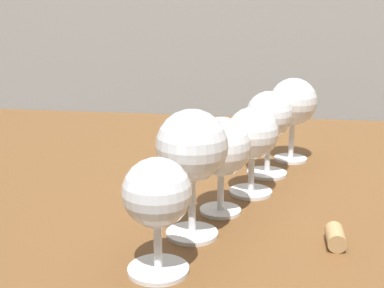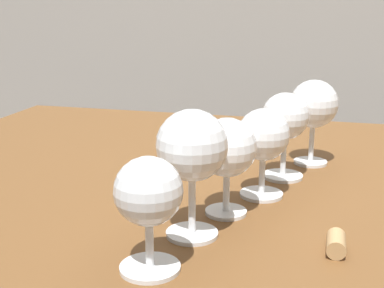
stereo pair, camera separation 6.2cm
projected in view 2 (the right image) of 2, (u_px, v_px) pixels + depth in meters
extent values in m
cube|color=brown|center=(237.00, 184.00, 0.88)|extent=(1.26, 0.90, 0.03)
cylinder|color=brown|center=(56.00, 244.00, 1.48)|extent=(0.06, 0.06, 0.70)
cylinder|color=white|center=(150.00, 268.00, 0.57)|extent=(0.07, 0.07, 0.00)
cylinder|color=white|center=(149.00, 239.00, 0.56)|extent=(0.01, 0.01, 0.06)
sphere|color=white|center=(148.00, 191.00, 0.55)|extent=(0.07, 0.07, 0.07)
ellipsoid|color=#380711|center=(148.00, 195.00, 0.55)|extent=(0.06, 0.06, 0.02)
cylinder|color=white|center=(192.00, 233.00, 0.65)|extent=(0.06, 0.06, 0.00)
cylinder|color=white|center=(192.00, 200.00, 0.64)|extent=(0.01, 0.01, 0.08)
sphere|color=white|center=(192.00, 145.00, 0.62)|extent=(0.09, 0.09, 0.09)
ellipsoid|color=beige|center=(192.00, 147.00, 0.62)|extent=(0.08, 0.08, 0.04)
cylinder|color=white|center=(226.00, 212.00, 0.72)|extent=(0.06, 0.06, 0.00)
cylinder|color=white|center=(226.00, 188.00, 0.71)|extent=(0.01, 0.01, 0.06)
sphere|color=white|center=(227.00, 147.00, 0.70)|extent=(0.08, 0.08, 0.08)
ellipsoid|color=#EACC66|center=(227.00, 146.00, 0.70)|extent=(0.07, 0.07, 0.04)
cylinder|color=white|center=(261.00, 194.00, 0.78)|extent=(0.06, 0.06, 0.00)
cylinder|color=white|center=(262.00, 172.00, 0.78)|extent=(0.01, 0.01, 0.06)
sphere|color=white|center=(263.00, 135.00, 0.76)|extent=(0.08, 0.08, 0.08)
ellipsoid|color=gold|center=(263.00, 134.00, 0.76)|extent=(0.07, 0.07, 0.03)
cylinder|color=white|center=(282.00, 176.00, 0.86)|extent=(0.07, 0.07, 0.00)
cylinder|color=white|center=(283.00, 153.00, 0.85)|extent=(0.01, 0.01, 0.07)
sphere|color=white|center=(285.00, 116.00, 0.84)|extent=(0.07, 0.07, 0.07)
ellipsoid|color=#470A16|center=(285.00, 116.00, 0.84)|extent=(0.07, 0.07, 0.03)
cylinder|color=white|center=(310.00, 162.00, 0.94)|extent=(0.06, 0.06, 0.00)
cylinder|color=white|center=(312.00, 140.00, 0.93)|extent=(0.01, 0.01, 0.08)
sphere|color=white|center=(314.00, 104.00, 0.91)|extent=(0.08, 0.08, 0.08)
ellipsoid|color=maroon|center=(314.00, 103.00, 0.91)|extent=(0.07, 0.07, 0.04)
cylinder|color=tan|center=(336.00, 243.00, 0.61)|extent=(0.02, 0.04, 0.02)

